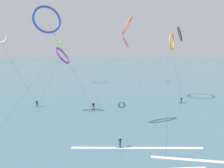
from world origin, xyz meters
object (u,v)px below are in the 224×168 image
Objects in this scene: kite_coral at (127,25)px; kite_lime at (58,46)px; surfer_crimson at (93,106)px; surfer_teal at (120,143)px; kite_magenta at (126,42)px; kite_cobalt at (47,20)px; kite_amber at (172,42)px; surfer_navy at (181,100)px; surfer_emerald at (37,104)px; kite_charcoal at (180,34)px; kite_violet at (62,55)px.

kite_coral is 32.77m from kite_lime.
surfer_teal is at bearing 98.15° from surfer_crimson.
surfer_crimson is 36.87m from kite_lime.
surfer_crimson is 0.07× the size of kite_coral.
kite_magenta reaches higher than kite_lime.
kite_amber is at bearing -3.94° from kite_cobalt.
kite_magenta is 0.99× the size of kite_lime.
surfer_navy is at bearing -50.69° from surfer_teal.
surfer_emerald is 31.05m from kite_coral.
kite_coral is 1.07× the size of kite_charcoal.
kite_lime is (-1.61, 28.14, 13.82)m from surfer_emerald.
kite_cobalt is 1.49× the size of kite_violet.
surfer_navy is 1.00× the size of surfer_teal.
surfer_crimson is 25.44m from kite_amber.
surfer_navy is at bearing -73.16° from kite_amber.
surfer_navy is 0.08× the size of kite_cobalt.
surfer_navy is 25.48m from kite_charcoal.
kite_lime reaches higher than surfer_emerald.
kite_amber reaches higher than kite_violet.
surfer_navy is 0.03× the size of kite_lime.
kite_charcoal is at bearing 10.26° from kite_cobalt.
kite_amber is (11.04, -4.18, -4.37)m from kite_coral.
kite_lime reaches higher than surfer_navy.
kite_charcoal is (22.66, 37.90, 18.00)m from surfer_teal.
surfer_crimson is 23.36m from kite_coral.
kite_coral reaches higher than surfer_navy.
kite_amber is 1.21× the size of kite_violet.
surfer_crimson is at bearing 107.19° from surfer_navy.
kite_charcoal is at bearing -9.12° from surfer_navy.
kite_lime is at bearing -122.56° from kite_coral.
kite_magenta is 2.38× the size of kite_cobalt.
kite_charcoal reaches higher than kite_amber.
kite_amber is at bearing 23.79° from kite_lime.
surfer_teal is 47.68m from kite_charcoal.
kite_amber reaches higher than surfer_emerald.
kite_amber reaches higher than surfer_teal.
kite_magenta is 33.54m from kite_violet.
kite_coral is (23.02, 7.29, 19.52)m from surfer_emerald.
kite_amber is 27.38m from kite_violet.
kite_amber is at bearing 168.97° from kite_charcoal.
kite_cobalt is (-7.11, -7.52, 18.79)m from surfer_crimson.
surfer_crimson is at bearing 143.38° from kite_charcoal.
surfer_teal is 53.09m from kite_lime.
kite_amber is at bearing 79.30° from surfer_navy.
surfer_navy is 48.87m from kite_lime.
kite_magenta is 19.97m from kite_charcoal.
surfer_crimson is at bearing -3.41° from kite_lime.
kite_charcoal is at bearing 129.79° from kite_coral.
kite_magenta is at bearing -118.76° from surfer_crimson.
kite_charcoal is at bearing -56.89° from kite_violet.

